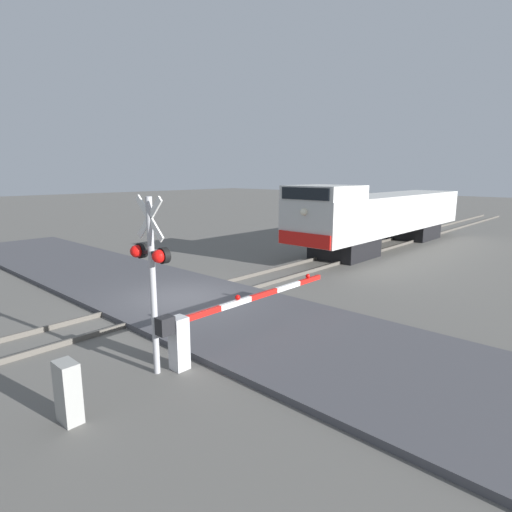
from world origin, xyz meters
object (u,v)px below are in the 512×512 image
at_px(locomotive, 382,215).
at_px(crossing_gate, 205,325).
at_px(crossing_signal, 151,266).
at_px(utility_cabinet, 68,392).

xyz_separation_m(locomotive, crossing_gate, (3.98, -17.27, -1.12)).
relative_size(locomotive, crossing_signal, 4.18).
bearing_deg(crossing_gate, utility_cabinet, -86.39).
bearing_deg(crossing_signal, utility_cabinet, -78.58).
bearing_deg(crossing_signal, crossing_gate, 80.53).
bearing_deg(locomotive, crossing_gate, -77.01).
distance_m(crossing_signal, utility_cabinet, 2.88).
bearing_deg(utility_cabinet, crossing_gate, 93.61).
bearing_deg(utility_cabinet, crossing_signal, 101.42).
bearing_deg(crossing_signal, locomotive, 101.48).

